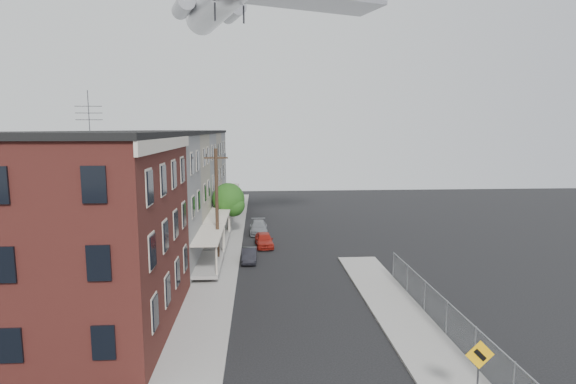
# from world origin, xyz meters

# --- Properties ---
(sidewalk_left) EXTENTS (3.00, 62.00, 0.12)m
(sidewalk_left) POSITION_xyz_m (-5.50, 24.00, 0.06)
(sidewalk_left) COLOR gray
(sidewalk_left) RESTS_ON ground
(sidewalk_right) EXTENTS (3.00, 26.00, 0.12)m
(sidewalk_right) POSITION_xyz_m (5.50, 6.00, 0.06)
(sidewalk_right) COLOR gray
(sidewalk_right) RESTS_ON ground
(curb_left) EXTENTS (0.15, 62.00, 0.14)m
(curb_left) POSITION_xyz_m (-4.05, 24.00, 0.07)
(curb_left) COLOR gray
(curb_left) RESTS_ON ground
(curb_right) EXTENTS (0.15, 26.00, 0.14)m
(curb_right) POSITION_xyz_m (4.05, 6.00, 0.07)
(curb_right) COLOR gray
(curb_right) RESTS_ON ground
(corner_building) EXTENTS (10.31, 12.30, 12.15)m
(corner_building) POSITION_xyz_m (-12.00, 7.00, 5.16)
(corner_building) COLOR #331010
(corner_building) RESTS_ON ground
(row_house_a) EXTENTS (11.98, 7.00, 10.30)m
(row_house_a) POSITION_xyz_m (-11.96, 16.50, 5.13)
(row_house_a) COLOR slate
(row_house_a) RESTS_ON ground
(row_house_b) EXTENTS (11.98, 7.00, 10.30)m
(row_house_b) POSITION_xyz_m (-11.96, 23.50, 5.13)
(row_house_b) COLOR gray
(row_house_b) RESTS_ON ground
(row_house_c) EXTENTS (11.98, 7.00, 10.30)m
(row_house_c) POSITION_xyz_m (-11.96, 30.50, 5.13)
(row_house_c) COLOR slate
(row_house_c) RESTS_ON ground
(row_house_d) EXTENTS (11.98, 7.00, 10.30)m
(row_house_d) POSITION_xyz_m (-11.96, 37.50, 5.13)
(row_house_d) COLOR gray
(row_house_d) RESTS_ON ground
(row_house_e) EXTENTS (11.98, 7.00, 10.30)m
(row_house_e) POSITION_xyz_m (-11.96, 44.50, 5.13)
(row_house_e) COLOR slate
(row_house_e) RESTS_ON ground
(chainlink_fence) EXTENTS (0.06, 18.06, 1.90)m
(chainlink_fence) POSITION_xyz_m (7.00, 5.00, 1.00)
(chainlink_fence) COLOR gray
(chainlink_fence) RESTS_ON ground
(warning_sign) EXTENTS (1.10, 0.11, 2.80)m
(warning_sign) POSITION_xyz_m (5.60, -1.03, 1.88)
(warning_sign) COLOR #515156
(warning_sign) RESTS_ON ground
(utility_pole) EXTENTS (1.80, 0.26, 9.00)m
(utility_pole) POSITION_xyz_m (-5.60, 18.00, 4.67)
(utility_pole) COLOR black
(utility_pole) RESTS_ON ground
(street_tree) EXTENTS (3.22, 3.20, 5.20)m
(street_tree) POSITION_xyz_m (-5.27, 27.92, 3.45)
(street_tree) COLOR black
(street_tree) RESTS_ON ground
(car_near) EXTENTS (1.79, 3.85, 1.27)m
(car_near) POSITION_xyz_m (-1.96, 23.23, 0.64)
(car_near) COLOR #A11F14
(car_near) RESTS_ON ground
(car_mid) EXTENTS (1.17, 3.25, 1.06)m
(car_mid) POSITION_xyz_m (-3.19, 18.73, 0.53)
(car_mid) COLOR black
(car_mid) RESTS_ON ground
(car_far) EXTENTS (1.77, 4.26, 1.23)m
(car_far) POSITION_xyz_m (-2.45, 28.55, 0.62)
(car_far) COLOR gray
(car_far) RESTS_ON ground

